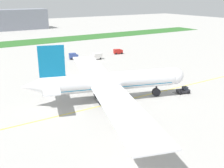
% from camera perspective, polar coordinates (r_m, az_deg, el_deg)
% --- Properties ---
extents(ground_plane, '(600.00, 600.00, 0.00)m').
position_cam_1_polar(ground_plane, '(81.19, -0.52, -3.17)').
color(ground_plane, '#ADAAA5').
rests_on(ground_plane, ground).
extents(apron_taxi_line, '(280.00, 0.36, 0.01)m').
position_cam_1_polar(apron_taxi_line, '(78.59, 0.75, -3.91)').
color(apron_taxi_line, yellow).
rests_on(apron_taxi_line, ground).
extents(grass_median_strip, '(320.00, 24.00, 0.10)m').
position_cam_1_polar(grass_median_strip, '(188.11, -19.77, 8.11)').
color(grass_median_strip, '#2D6628').
rests_on(grass_median_strip, ground).
extents(airliner_foreground, '(46.60, 74.00, 17.20)m').
position_cam_1_polar(airliner_foreground, '(77.81, -0.82, 0.43)').
color(airliner_foreground, white).
rests_on(airliner_foreground, ground).
extents(pushback_tug, '(5.84, 3.42, 2.14)m').
position_cam_1_polar(pushback_tug, '(88.46, 14.90, -1.31)').
color(pushback_tug, '#26262B').
rests_on(pushback_tug, ground).
extents(ground_crew_wingwalker_port, '(0.50, 0.51, 1.73)m').
position_cam_1_polar(ground_crew_wingwalker_port, '(64.77, 1.43, -7.94)').
color(ground_crew_wingwalker_port, black).
rests_on(ground_crew_wingwalker_port, ground).
extents(ground_crew_marshaller_front, '(0.59, 0.31, 1.71)m').
position_cam_1_polar(ground_crew_marshaller_front, '(84.17, -1.90, -1.64)').
color(ground_crew_marshaller_front, black).
rests_on(ground_crew_marshaller_front, ground).
extents(service_truck_baggage_loader, '(5.90, 2.51, 3.05)m').
position_cam_1_polar(service_truck_baggage_loader, '(131.39, -3.33, 5.89)').
color(service_truck_baggage_loader, white).
rests_on(service_truck_baggage_loader, ground).
extents(service_truck_fuel_bowser, '(4.73, 3.21, 3.03)m').
position_cam_1_polar(service_truck_fuel_bowser, '(133.21, -8.18, 5.89)').
color(service_truck_fuel_bowser, '#33478C').
rests_on(service_truck_fuel_bowser, ground).
extents(service_truck_catering_van, '(5.08, 3.35, 2.56)m').
position_cam_1_polar(service_truck_catering_van, '(144.20, 1.29, 6.93)').
color(service_truck_catering_van, '#B21E19').
rests_on(service_truck_catering_van, ground).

